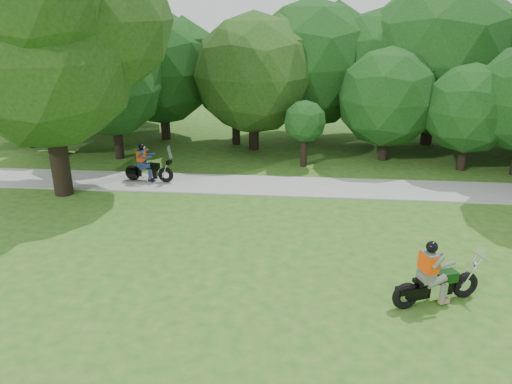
{
  "coord_description": "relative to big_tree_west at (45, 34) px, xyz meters",
  "views": [
    {
      "loc": [
        -1.7,
        -10.33,
        6.79
      ],
      "look_at": [
        -2.98,
        3.77,
        1.37
      ],
      "focal_mm": 35.0,
      "sensor_mm": 36.0,
      "label": 1
    }
  ],
  "objects": [
    {
      "name": "big_tree_west",
      "position": [
        0.0,
        0.0,
        0.0
      ],
      "size": [
        8.64,
        6.56,
        9.96
      ],
      "color": "black",
      "rests_on": "ground"
    },
    {
      "name": "touring_motorcycle",
      "position": [
        2.77,
        1.17,
        -5.14
      ],
      "size": [
        2.03,
        0.7,
        1.55
      ],
      "rotation": [
        0.0,
        0.0,
        -0.09
      ],
      "color": "black",
      "rests_on": "walkway"
    },
    {
      "name": "walkway",
      "position": [
        10.54,
        1.15,
        -5.73
      ],
      "size": [
        60.0,
        2.2,
        0.06
      ],
      "primitive_type": "cube",
      "color": "gray",
      "rests_on": "ground"
    },
    {
      "name": "chopper_motorcycle",
      "position": [
        12.08,
        -6.6,
        -5.14
      ],
      "size": [
        2.28,
        1.24,
        1.68
      ],
      "rotation": [
        0.0,
        0.0,
        0.39
      ],
      "color": "black",
      "rests_on": "ground"
    },
    {
      "name": "ground",
      "position": [
        10.54,
        -6.85,
        -5.76
      ],
      "size": [
        100.0,
        100.0,
        0.0
      ],
      "primitive_type": "plane",
      "color": "#275D1A",
      "rests_on": "ground"
    },
    {
      "name": "tree_line",
      "position": [
        10.86,
        7.92,
        -2.08
      ],
      "size": [
        38.51,
        12.34,
        7.93
      ],
      "color": "black",
      "rests_on": "ground"
    }
  ]
}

